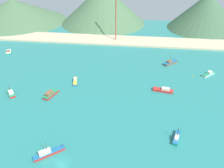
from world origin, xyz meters
name	(u,v)px	position (x,y,z in m)	size (l,w,h in m)	color
ground	(82,107)	(0.00, 30.00, -0.25)	(260.00, 280.00, 0.50)	teal
fishing_boat_0	(75,81)	(-8.48, 49.64, 0.68)	(3.78, 8.08, 1.90)	#1E5BA8
fishing_boat_1	(177,138)	(39.18, 15.12, 0.83)	(4.05, 7.66, 6.24)	#198466
fishing_boat_2	(9,52)	(-62.77, 80.83, 0.67)	(5.91, 7.71, 1.96)	#198466
fishing_boat_3	(208,74)	(63.02, 66.05, 0.67)	(8.18, 7.56, 1.99)	silver
fishing_boat_4	(164,90)	(36.92, 46.62, 0.79)	(10.08, 4.20, 2.14)	red
fishing_boat_6	(48,153)	(-5.31, 2.75, 0.96)	(9.86, 8.16, 6.12)	red
fishing_boat_7	(11,93)	(-36.17, 34.92, 0.89)	(6.83, 7.22, 5.34)	red
fishing_boat_8	(170,62)	(43.38, 77.44, 0.81)	(9.58, 9.33, 5.14)	brown
fishing_boat_9	(50,94)	(-17.01, 36.34, 0.98)	(5.73, 9.23, 2.61)	red
buoy_1	(193,77)	(54.10, 62.84, 0.12)	(0.69, 0.69, 0.69)	gold
beach_strip	(107,40)	(0.00, 110.69, 0.60)	(247.00, 19.34, 1.20)	#C6B793
hill_west	(14,11)	(-93.04, 149.78, 10.05)	(94.35, 94.35, 20.10)	#476B47
hill_central	(103,4)	(-10.08, 157.10, 16.37)	(77.80, 77.80, 32.73)	#476B47
hill_east	(206,11)	(78.20, 148.69, 14.88)	(60.44, 60.44, 29.76)	#3D6042
radio_tower	(116,16)	(6.45, 110.57, 18.61)	(3.65, 2.92, 36.49)	#B7332D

